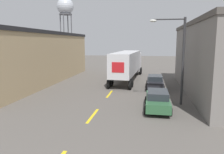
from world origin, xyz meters
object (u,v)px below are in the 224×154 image
at_px(semi_truck, 128,63).
at_px(parked_car_right_mid, 157,100).
at_px(water_tower, 65,8).
at_px(street_lamp, 178,54).
at_px(parked_car_right_far, 155,82).

distance_m(semi_truck, parked_car_right_mid, 13.79).
height_order(water_tower, street_lamp, water_tower).
relative_size(semi_truck, street_lamp, 2.07).
relative_size(semi_truck, parked_car_right_far, 3.18).
bearing_deg(street_lamp, semi_truck, 114.24).
height_order(parked_car_right_mid, parked_car_right_far, same).
relative_size(parked_car_right_mid, water_tower, 0.26).
distance_m(semi_truck, street_lamp, 12.76).
xyz_separation_m(parked_car_right_mid, street_lamp, (1.62, 1.71, 3.45)).
xyz_separation_m(parked_car_right_far, water_tower, (-25.34, 38.33, 14.42)).
xyz_separation_m(parked_car_right_mid, parked_car_right_far, (0.00, 7.96, 0.00)).
bearing_deg(street_lamp, parked_car_right_far, 104.54).
distance_m(parked_car_right_far, street_lamp, 7.32).
bearing_deg(semi_truck, parked_car_right_far, -52.86).
xyz_separation_m(semi_truck, street_lamp, (5.18, -11.51, 1.85)).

